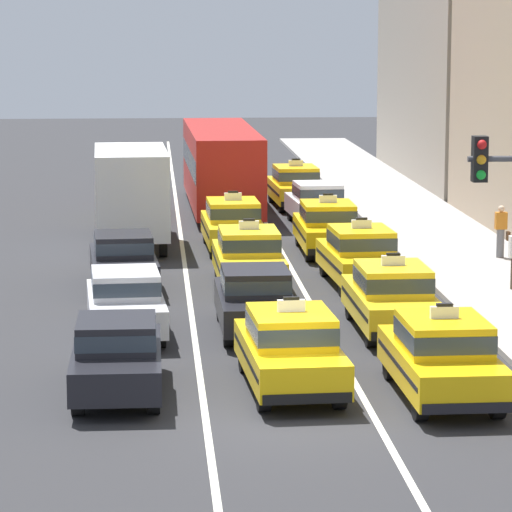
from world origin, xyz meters
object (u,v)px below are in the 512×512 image
taxi_right_second (392,297)px  taxi_right_fourth (327,226)px  sedan_left_second (126,300)px  taxi_right_third (360,255)px  box_truck_left_fourth (131,192)px  sedan_center_sixth (209,165)px  taxi_right_nearest (442,356)px  sedan_right_fifth (317,203)px  sedan_center_second (255,298)px  taxi_center_fourth (233,224)px  taxi_center_third (249,256)px  taxi_left_fifth (135,194)px  sedan_left_nearest (117,354)px  taxi_right_sixth (295,185)px  taxi_center_nearest (290,348)px  sedan_left_third (123,259)px  pedestrian_trailing (501,231)px  bus_center_fifth (221,164)px

taxi_right_second → taxi_right_fourth: same height
sedan_left_second → taxi_right_third: taxi_right_third is taller
box_truck_left_fourth → sedan_center_sixth: 17.85m
taxi_right_nearest → sedan_right_fifth: (0.25, 23.52, -0.03)m
sedan_center_second → taxi_center_fourth: (0.16, 12.13, 0.03)m
taxi_right_nearest → taxi_right_third: (0.12, 11.97, 0.00)m
taxi_center_third → taxi_right_second: size_ratio=1.00×
sedan_center_second → taxi_right_second: taxi_right_second is taller
box_truck_left_fourth → taxi_left_fifth: (0.04, 6.84, -0.90)m
sedan_left_nearest → sedan_center_second: bearing=59.8°
taxi_right_fourth → taxi_right_sixth: same height
sedan_left_second → box_truck_left_fourth: (-0.05, 13.41, 0.93)m
taxi_center_nearest → sedan_center_second: 5.33m
sedan_left_second → taxi_left_fifth: 20.25m
taxi_center_fourth → taxi_right_sixth: bearing=73.3°
sedan_center_second → taxi_center_fourth: bearing=89.3°
taxi_center_nearest → sedan_center_sixth: 36.22m
sedan_left_third → taxi_left_fifth: (0.15, 14.46, 0.03)m
box_truck_left_fourth → taxi_right_fourth: size_ratio=1.54×
box_truck_left_fourth → taxi_left_fifth: size_ratio=1.53×
sedan_center_sixth → taxi_right_fourth: (2.98, -19.60, 0.03)m
sedan_left_third → taxi_right_second: (6.54, -5.96, 0.03)m
taxi_center_nearest → sedan_right_fifth: taxi_center_nearest is taller
sedan_center_sixth → sedan_right_fifth: 13.97m
sedan_center_sixth → pedestrian_trailing: bearing=-69.4°
sedan_left_nearest → taxi_right_nearest: size_ratio=0.94×
sedan_left_nearest → sedan_right_fifth: size_ratio=0.98×
taxi_center_third → sedan_right_fifth: taxi_center_third is taller
pedestrian_trailing → taxi_right_fourth: bearing=158.8°
sedan_left_second → taxi_center_third: size_ratio=0.96×
sedan_left_nearest → pedestrian_trailing: bearing=52.1°
taxi_right_third → pedestrian_trailing: 6.03m
taxi_center_third → sedan_left_nearest: bearing=-106.9°
bus_center_fifth → sedan_left_nearest: bearing=-97.2°
taxi_right_sixth → pedestrian_trailing: (5.06, -13.10, 0.08)m
sedan_right_fifth → pedestrian_trailing: (4.77, -8.04, 0.12)m
taxi_left_fifth → sedan_center_sixth: 11.17m
bus_center_fifth → taxi_right_fourth: 10.90m
bus_center_fifth → taxi_right_third: size_ratio=2.43×
sedan_left_second → taxi_left_fifth: size_ratio=0.96×
taxi_center_nearest → taxi_right_sixth: (2.91, 27.72, 0.00)m
taxi_center_fourth → taxi_center_nearest: bearing=-89.4°
taxi_center_third → bus_center_fifth: size_ratio=0.41×
taxi_left_fifth → taxi_right_third: bearing=-65.7°
pedestrian_trailing → taxi_right_third: bearing=-144.4°
taxi_center_nearest → pedestrian_trailing: size_ratio=2.86×
taxi_right_third → sedan_center_second: bearing=-120.4°
sedan_left_second → taxi_left_fifth: bearing=90.0°
taxi_center_third → taxi_right_second: (3.04, -6.00, 0.00)m
sedan_left_second → taxi_center_fourth: 12.59m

